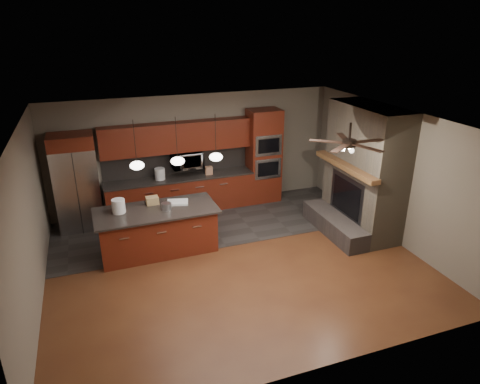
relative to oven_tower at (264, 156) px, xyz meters
name	(u,v)px	position (x,y,z in m)	size (l,w,h in m)	color
ground	(236,261)	(-1.70, -2.69, -1.19)	(7.00, 7.00, 0.00)	brown
ceiling	(235,121)	(-1.70, -2.69, 1.61)	(7.00, 6.00, 0.02)	white
back_wall	(195,152)	(-1.70, 0.31, 0.21)	(7.00, 0.02, 2.80)	#6D6157
right_wall	(392,174)	(1.80, -2.69, 0.21)	(0.02, 6.00, 2.80)	#6D6157
left_wall	(28,225)	(-5.20, -2.69, 0.21)	(0.02, 6.00, 2.80)	#6D6157
slate_tile_patch	(210,223)	(-1.70, -0.89, -1.19)	(7.00, 2.40, 0.01)	#2C2A28
fireplace_column	(362,175)	(1.34, -2.29, 0.11)	(1.30, 2.10, 2.80)	#675C49
back_cabinetry	(180,177)	(-2.18, 0.05, -0.30)	(3.59, 0.64, 2.20)	#5B1A10
oven_tower	(264,156)	(0.00, 0.00, 0.00)	(0.80, 0.63, 2.38)	#5B1A10
microwave	(187,160)	(-1.98, 0.06, 0.11)	(0.73, 0.41, 0.50)	silver
refrigerator	(77,182)	(-4.50, -0.07, -0.10)	(0.94, 0.75, 2.17)	silver
kitchen_island	(158,230)	(-3.04, -1.74, -0.73)	(2.43, 1.13, 0.92)	#5B1A10
white_bucket	(119,206)	(-3.74, -1.63, -0.13)	(0.25, 0.25, 0.27)	white
paint_can	(166,206)	(-2.84, -1.80, -0.20)	(0.20, 0.20, 0.13)	#A1A0A5
paint_tray	(178,202)	(-2.57, -1.57, -0.25)	(0.42, 0.29, 0.04)	silver
cardboard_box	(152,200)	(-3.06, -1.44, -0.19)	(0.25, 0.18, 0.16)	#9D7F51
counter_bucket	(160,174)	(-2.65, 0.01, -0.16)	(0.24, 0.24, 0.27)	silver
counter_box	(209,170)	(-1.46, -0.04, -0.20)	(0.17, 0.13, 0.19)	#A67356
pendant_left	(137,165)	(-3.35, -1.99, 0.77)	(0.26, 0.26, 0.92)	black
pendant_center	(178,161)	(-2.60, -1.99, 0.77)	(0.26, 0.26, 0.92)	black
pendant_right	(216,157)	(-1.85, -1.99, 0.77)	(0.26, 0.26, 0.92)	black
ceiling_fan	(349,143)	(0.10, -3.49, 1.27)	(1.27, 1.33, 0.41)	black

